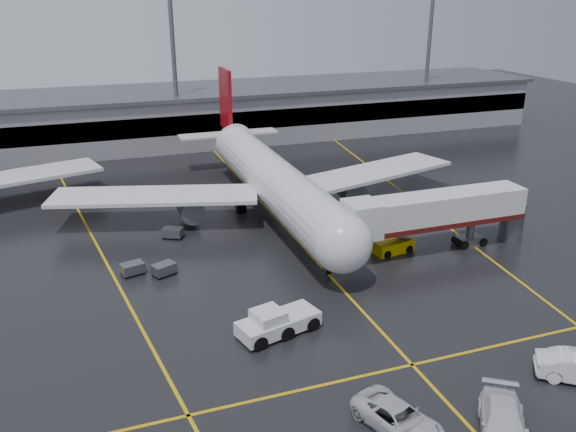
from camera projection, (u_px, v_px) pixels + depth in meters
name	position (u px, v px, depth m)	size (l,w,h in m)	color
ground	(300.00, 244.00, 59.95)	(220.00, 220.00, 0.00)	black
apron_line_centre	(300.00, 244.00, 59.95)	(0.25, 90.00, 0.02)	gold
apron_line_stop	(412.00, 365.00, 40.59)	(60.00, 0.25, 0.02)	gold
apron_line_left	(90.00, 233.00, 62.52)	(0.25, 70.00, 0.02)	gold
apron_line_right	(406.00, 194.00, 74.35)	(0.25, 70.00, 0.02)	gold
terminal	(201.00, 114.00, 100.57)	(122.00, 19.00, 8.60)	gray
light_mast_mid	(174.00, 57.00, 90.14)	(3.00, 1.20, 25.45)	#595B60
light_mast_right	(429.00, 48.00, 104.15)	(3.00, 1.20, 25.45)	#595B60
main_airliner	(270.00, 177.00, 66.97)	(48.80, 45.60, 14.10)	silver
jet_bridge	(437.00, 213.00, 56.96)	(19.90, 3.40, 6.05)	silver
pushback_tractor	(276.00, 323.00, 43.99)	(6.72, 4.08, 2.24)	silver
belt_loader	(393.00, 246.00, 57.83)	(4.22, 2.42, 2.53)	#D3AB00
service_van_a	(399.00, 419.00, 34.30)	(2.72, 5.90, 1.64)	silver
service_van_b	(503.00, 424.00, 33.75)	(2.55, 6.27, 1.82)	silver
baggage_cart_a	(164.00, 269.00, 53.16)	(2.36, 2.00, 1.12)	#595B60
baggage_cart_b	(133.00, 268.00, 53.26)	(2.27, 1.77, 1.12)	#595B60
baggage_cart_c	(173.00, 232.00, 61.12)	(2.38, 2.12, 1.12)	#595B60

